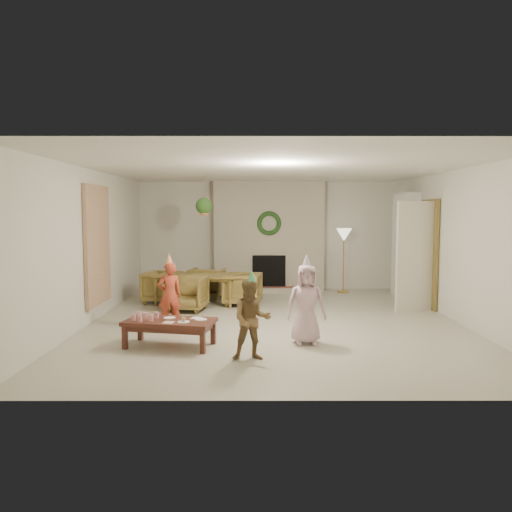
{
  "coord_description": "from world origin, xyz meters",
  "views": [
    {
      "loc": [
        -0.32,
        -8.15,
        1.81
      ],
      "look_at": [
        -0.3,
        0.4,
        1.05
      ],
      "focal_mm": 35.06,
      "sensor_mm": 36.0,
      "label": 1
    }
  ],
  "objects_px": {
    "dining_chair_left": "(163,287)",
    "child_plaid": "(252,320)",
    "dining_chair_far": "(207,283)",
    "child_red": "(170,295)",
    "child_pink": "(306,304)",
    "coffee_table_top": "(170,322)",
    "dining_table": "(197,289)",
    "dining_chair_near": "(187,294)",
    "dining_chair_right": "(242,289)"
  },
  "relations": [
    {
      "from": "dining_table",
      "to": "child_plaid",
      "type": "height_order",
      "value": "child_plaid"
    },
    {
      "from": "dining_chair_left",
      "to": "dining_chair_far",
      "type": "bearing_deg",
      "value": -45.0
    },
    {
      "from": "child_pink",
      "to": "coffee_table_top",
      "type": "bearing_deg",
      "value": -177.31
    },
    {
      "from": "dining_chair_right",
      "to": "coffee_table_top",
      "type": "bearing_deg",
      "value": -7.38
    },
    {
      "from": "child_red",
      "to": "child_pink",
      "type": "relative_size",
      "value": 0.94
    },
    {
      "from": "dining_chair_right",
      "to": "child_pink",
      "type": "relative_size",
      "value": 0.64
    },
    {
      "from": "dining_chair_far",
      "to": "child_red",
      "type": "distance_m",
      "value": 2.76
    },
    {
      "from": "dining_chair_right",
      "to": "dining_chair_left",
      "type": "bearing_deg",
      "value": -90.0
    },
    {
      "from": "coffee_table_top",
      "to": "dining_chair_far",
      "type": "bearing_deg",
      "value": 99.61
    },
    {
      "from": "dining_table",
      "to": "dining_chair_right",
      "type": "bearing_deg",
      "value": -0.0
    },
    {
      "from": "dining_chair_right",
      "to": "child_pink",
      "type": "distance_m",
      "value": 3.0
    },
    {
      "from": "dining_chair_right",
      "to": "dining_chair_far",
      "type": "bearing_deg",
      "value": -128.66
    },
    {
      "from": "dining_table",
      "to": "dining_chair_left",
      "type": "bearing_deg",
      "value": -180.0
    },
    {
      "from": "dining_chair_near",
      "to": "dining_chair_right",
      "type": "distance_m",
      "value": 1.15
    },
    {
      "from": "dining_table",
      "to": "dining_chair_near",
      "type": "relative_size",
      "value": 2.34
    },
    {
      "from": "dining_chair_right",
      "to": "child_pink",
      "type": "height_order",
      "value": "child_pink"
    },
    {
      "from": "child_red",
      "to": "child_plaid",
      "type": "bearing_deg",
      "value": 107.85
    },
    {
      "from": "dining_chair_near",
      "to": "dining_chair_right",
      "type": "xyz_separation_m",
      "value": [
        1.0,
        0.56,
        0.0
      ]
    },
    {
      "from": "dining_chair_far",
      "to": "dining_table",
      "type": "bearing_deg",
      "value": 90.0
    },
    {
      "from": "child_red",
      "to": "dining_chair_far",
      "type": "bearing_deg",
      "value": -115.79
    },
    {
      "from": "dining_chair_far",
      "to": "dining_chair_near",
      "type": "bearing_deg",
      "value": 90.0
    },
    {
      "from": "dining_table",
      "to": "child_red",
      "type": "relative_size",
      "value": 1.58
    },
    {
      "from": "dining_chair_near",
      "to": "child_pink",
      "type": "xyz_separation_m",
      "value": [
        1.95,
        -2.27,
        0.23
      ]
    },
    {
      "from": "dining_table",
      "to": "dining_chair_near",
      "type": "xyz_separation_m",
      "value": [
        -0.12,
        -0.71,
        0.03
      ]
    },
    {
      "from": "child_plaid",
      "to": "child_pink",
      "type": "relative_size",
      "value": 0.91
    },
    {
      "from": "dining_chair_near",
      "to": "dining_chair_far",
      "type": "height_order",
      "value": "same"
    },
    {
      "from": "child_plaid",
      "to": "child_red",
      "type": "bearing_deg",
      "value": 123.49
    },
    {
      "from": "dining_table",
      "to": "coffee_table_top",
      "type": "height_order",
      "value": "dining_table"
    },
    {
      "from": "child_plaid",
      "to": "child_pink",
      "type": "height_order",
      "value": "child_pink"
    },
    {
      "from": "dining_chair_far",
      "to": "dining_chair_right",
      "type": "relative_size",
      "value": 1.0
    },
    {
      "from": "dining_chair_far",
      "to": "coffee_table_top",
      "type": "relative_size",
      "value": 0.59
    },
    {
      "from": "dining_chair_far",
      "to": "child_red",
      "type": "xyz_separation_m",
      "value": [
        -0.32,
        -2.73,
        0.2
      ]
    },
    {
      "from": "coffee_table_top",
      "to": "child_pink",
      "type": "height_order",
      "value": "child_pink"
    },
    {
      "from": "dining_chair_far",
      "to": "child_pink",
      "type": "xyz_separation_m",
      "value": [
        1.72,
        -3.69,
        0.23
      ]
    },
    {
      "from": "dining_chair_far",
      "to": "child_red",
      "type": "relative_size",
      "value": 0.68
    },
    {
      "from": "dining_chair_left",
      "to": "child_red",
      "type": "distance_m",
      "value": 2.21
    },
    {
      "from": "dining_chair_near",
      "to": "child_pink",
      "type": "distance_m",
      "value": 3.0
    },
    {
      "from": "dining_chair_right",
      "to": "child_plaid",
      "type": "relative_size",
      "value": 0.7
    },
    {
      "from": "coffee_table_top",
      "to": "child_pink",
      "type": "xyz_separation_m",
      "value": [
        1.85,
        0.15,
        0.21
      ]
    },
    {
      "from": "dining_chair_far",
      "to": "dining_chair_right",
      "type": "xyz_separation_m",
      "value": [
        0.77,
        -0.85,
        0.0
      ]
    },
    {
      "from": "dining_table",
      "to": "dining_chair_near",
      "type": "distance_m",
      "value": 0.72
    },
    {
      "from": "coffee_table_top",
      "to": "child_red",
      "type": "relative_size",
      "value": 1.14
    },
    {
      "from": "child_pink",
      "to": "child_red",
      "type": "bearing_deg",
      "value": 152.95
    },
    {
      "from": "dining_chair_near",
      "to": "coffee_table_top",
      "type": "distance_m",
      "value": 2.42
    },
    {
      "from": "dining_chair_far",
      "to": "coffee_table_top",
      "type": "height_order",
      "value": "dining_chair_far"
    },
    {
      "from": "dining_table",
      "to": "coffee_table_top",
      "type": "relative_size",
      "value": 1.38
    },
    {
      "from": "dining_chair_near",
      "to": "coffee_table_top",
      "type": "xyz_separation_m",
      "value": [
        0.1,
        -2.42,
        0.02
      ]
    },
    {
      "from": "child_plaid",
      "to": "dining_table",
      "type": "bearing_deg",
      "value": 102.74
    },
    {
      "from": "dining_table",
      "to": "coffee_table_top",
      "type": "bearing_deg",
      "value": -80.87
    },
    {
      "from": "dining_chair_left",
      "to": "child_plaid",
      "type": "bearing_deg",
      "value": -145.61
    }
  ]
}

